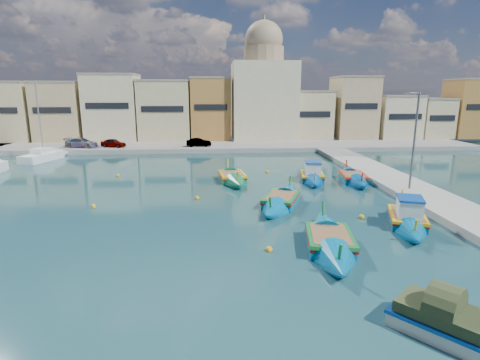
# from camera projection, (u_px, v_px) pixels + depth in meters

# --- Properties ---
(ground) EXTENTS (160.00, 160.00, 0.00)m
(ground) POSITION_uv_depth(u_px,v_px,m) (181.00, 225.00, 22.89)
(ground) COLOR #153A3F
(ground) RESTS_ON ground
(east_quay) EXTENTS (4.00, 70.00, 0.50)m
(east_quay) POSITION_uv_depth(u_px,v_px,m) (464.00, 215.00, 23.98)
(east_quay) COLOR gray
(east_quay) RESTS_ON ground
(north_quay) EXTENTS (80.00, 8.00, 0.60)m
(north_quay) POSITION_uv_depth(u_px,v_px,m) (201.00, 147.00, 53.91)
(north_quay) COLOR gray
(north_quay) RESTS_ON ground
(north_townhouses) EXTENTS (83.20, 7.87, 10.19)m
(north_townhouses) POSITION_uv_depth(u_px,v_px,m) (243.00, 111.00, 60.43)
(north_townhouses) COLOR tan
(north_townhouses) RESTS_ON ground
(church_block) EXTENTS (10.00, 10.00, 19.10)m
(church_block) POSITION_uv_depth(u_px,v_px,m) (263.00, 90.00, 60.48)
(church_block) COLOR beige
(church_block) RESTS_ON ground
(quay_street_lamp) EXTENTS (1.18, 0.16, 8.00)m
(quay_street_lamp) POSITION_uv_depth(u_px,v_px,m) (414.00, 140.00, 28.85)
(quay_street_lamp) COLOR #595B60
(quay_street_lamp) RESTS_ON ground
(parked_cars) EXTENTS (20.11, 2.73, 1.29)m
(parked_cars) POSITION_uv_depth(u_px,v_px,m) (117.00, 143.00, 51.53)
(parked_cars) COLOR #4C1919
(parked_cars) RESTS_ON north_quay
(luzzu_turquoise_cabin) EXTENTS (4.90, 8.94, 2.83)m
(luzzu_turquoise_cabin) POSITION_uv_depth(u_px,v_px,m) (407.00, 219.00, 23.04)
(luzzu_turquoise_cabin) COLOR #006298
(luzzu_turquoise_cabin) RESTS_ON ground
(luzzu_blue_cabin) EXTENTS (3.25, 8.16, 2.81)m
(luzzu_blue_cabin) POSITION_uv_depth(u_px,v_px,m) (312.00, 177.00, 34.60)
(luzzu_blue_cabin) COLOR #0051A7
(luzzu_blue_cabin) RESTS_ON ground
(luzzu_cyan_mid) EXTENTS (3.08, 8.70, 2.52)m
(luzzu_cyan_mid) POSITION_uv_depth(u_px,v_px,m) (353.00, 178.00, 34.35)
(luzzu_cyan_mid) COLOR #005096
(luzzu_cyan_mid) RESTS_ON ground
(luzzu_green) EXTENTS (3.00, 8.48, 2.61)m
(luzzu_green) POSITION_uv_depth(u_px,v_px,m) (232.00, 178.00, 34.40)
(luzzu_green) COLOR #0B754B
(luzzu_green) RESTS_ON ground
(luzzu_blue_south) EXTENTS (5.34, 9.12, 2.60)m
(luzzu_blue_south) POSITION_uv_depth(u_px,v_px,m) (281.00, 201.00, 27.06)
(luzzu_blue_south) COLOR #006EA3
(luzzu_blue_south) RESTS_ON ground
(luzzu_cyan_south) EXTENTS (3.64, 9.07, 2.74)m
(luzzu_cyan_south) POSITION_uv_depth(u_px,v_px,m) (329.00, 242.00, 19.53)
(luzzu_cyan_south) COLOR #006CA3
(luzzu_cyan_south) RESTS_ON ground
(tender_near) EXTENTS (3.41, 3.56, 1.58)m
(tender_near) POSITION_uv_depth(u_px,v_px,m) (442.00, 322.00, 12.45)
(tender_near) COLOR beige
(tender_near) RESTS_ON ground
(yacht_north) EXTENTS (4.22, 7.85, 10.09)m
(yacht_north) POSITION_uv_depth(u_px,v_px,m) (51.00, 155.00, 46.09)
(yacht_north) COLOR white
(yacht_north) RESTS_ON ground
(mooring_buoys) EXTENTS (21.54, 19.54, 0.36)m
(mooring_buoys) POSITION_uv_depth(u_px,v_px,m) (234.00, 200.00, 27.93)
(mooring_buoys) COLOR gold
(mooring_buoys) RESTS_ON ground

